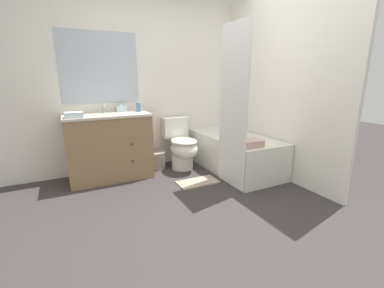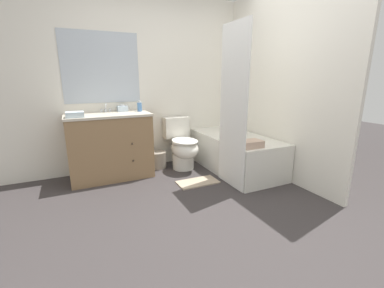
{
  "view_description": "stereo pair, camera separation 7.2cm",
  "coord_description": "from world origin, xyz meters",
  "px_view_note": "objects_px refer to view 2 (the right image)",
  "views": [
    {
      "loc": [
        -1.26,
        -2.01,
        1.34
      ],
      "look_at": [
        0.13,
        0.78,
        0.53
      ],
      "focal_mm": 24.0,
      "sensor_mm": 36.0,
      "label": 1
    },
    {
      "loc": [
        -1.2,
        -2.04,
        1.34
      ],
      "look_at": [
        0.13,
        0.78,
        0.53
      ],
      "focal_mm": 24.0,
      "sensor_mm": 36.0,
      "label": 2
    }
  ],
  "objects_px": {
    "sink_faucet": "(106,110)",
    "bathtub": "(235,153)",
    "hand_towel_folded": "(75,115)",
    "tissue_box": "(122,108)",
    "toilet": "(183,146)",
    "bath_mat": "(198,182)",
    "bath_towel_folded": "(250,144)",
    "soap_dispenser": "(140,107)",
    "wastebasket": "(157,160)",
    "vanity_cabinet": "(110,145)"
  },
  "relations": [
    {
      "from": "bath_mat",
      "to": "bath_towel_folded",
      "type": "bearing_deg",
      "value": -34.39
    },
    {
      "from": "wastebasket",
      "to": "sink_faucet",
      "type": "bearing_deg",
      "value": 171.41
    },
    {
      "from": "tissue_box",
      "to": "bath_towel_folded",
      "type": "relative_size",
      "value": 0.49
    },
    {
      "from": "tissue_box",
      "to": "bath_towel_folded",
      "type": "xyz_separation_m",
      "value": [
        1.28,
        -1.25,
        -0.36
      ]
    },
    {
      "from": "toilet",
      "to": "tissue_box",
      "type": "relative_size",
      "value": 5.44
    },
    {
      "from": "sink_faucet",
      "to": "tissue_box",
      "type": "relative_size",
      "value": 1.04
    },
    {
      "from": "sink_faucet",
      "to": "hand_towel_folded",
      "type": "bearing_deg",
      "value": -139.49
    },
    {
      "from": "soap_dispenser",
      "to": "sink_faucet",
      "type": "bearing_deg",
      "value": 164.5
    },
    {
      "from": "hand_towel_folded",
      "to": "bath_mat",
      "type": "xyz_separation_m",
      "value": [
        1.37,
        -0.55,
        -0.9
      ]
    },
    {
      "from": "vanity_cabinet",
      "to": "tissue_box",
      "type": "xyz_separation_m",
      "value": [
        0.22,
        0.17,
        0.47
      ]
    },
    {
      "from": "sink_faucet",
      "to": "bathtub",
      "type": "height_order",
      "value": "sink_faucet"
    },
    {
      "from": "toilet",
      "to": "bath_mat",
      "type": "distance_m",
      "value": 0.7
    },
    {
      "from": "hand_towel_folded",
      "to": "bath_towel_folded",
      "type": "distance_m",
      "value": 2.14
    },
    {
      "from": "toilet",
      "to": "bath_towel_folded",
      "type": "bearing_deg",
      "value": -63.59
    },
    {
      "from": "bath_towel_folded",
      "to": "bath_mat",
      "type": "relative_size",
      "value": 0.52
    },
    {
      "from": "sink_faucet",
      "to": "tissue_box",
      "type": "xyz_separation_m",
      "value": [
        0.22,
        -0.01,
        0.0
      ]
    },
    {
      "from": "sink_faucet",
      "to": "wastebasket",
      "type": "height_order",
      "value": "sink_faucet"
    },
    {
      "from": "soap_dispenser",
      "to": "bath_towel_folded",
      "type": "relative_size",
      "value": 0.54
    },
    {
      "from": "soap_dispenser",
      "to": "bath_towel_folded",
      "type": "distance_m",
      "value": 1.6
    },
    {
      "from": "tissue_box",
      "to": "hand_towel_folded",
      "type": "height_order",
      "value": "tissue_box"
    },
    {
      "from": "tissue_box",
      "to": "hand_towel_folded",
      "type": "distance_m",
      "value": 0.7
    },
    {
      "from": "toilet",
      "to": "bath_mat",
      "type": "height_order",
      "value": "toilet"
    },
    {
      "from": "soap_dispenser",
      "to": "vanity_cabinet",
      "type": "bearing_deg",
      "value": -172.31
    },
    {
      "from": "hand_towel_folded",
      "to": "bath_towel_folded",
      "type": "height_order",
      "value": "hand_towel_folded"
    },
    {
      "from": "bathtub",
      "to": "wastebasket",
      "type": "relative_size",
      "value": 5.73
    },
    {
      "from": "sink_faucet",
      "to": "wastebasket",
      "type": "xyz_separation_m",
      "value": [
        0.68,
        -0.1,
        -0.79
      ]
    },
    {
      "from": "wastebasket",
      "to": "bath_mat",
      "type": "distance_m",
      "value": 0.85
    },
    {
      "from": "toilet",
      "to": "bath_towel_folded",
      "type": "xyz_separation_m",
      "value": [
        0.48,
        -0.98,
        0.21
      ]
    },
    {
      "from": "hand_towel_folded",
      "to": "bath_mat",
      "type": "relative_size",
      "value": 0.38
    },
    {
      "from": "wastebasket",
      "to": "tissue_box",
      "type": "distance_m",
      "value": 0.92
    },
    {
      "from": "toilet",
      "to": "bathtub",
      "type": "height_order",
      "value": "toilet"
    },
    {
      "from": "toilet",
      "to": "bathtub",
      "type": "relative_size",
      "value": 0.49
    },
    {
      "from": "sink_faucet",
      "to": "bathtub",
      "type": "bearing_deg",
      "value": -21.31
    },
    {
      "from": "bathtub",
      "to": "soap_dispenser",
      "type": "height_order",
      "value": "soap_dispenser"
    },
    {
      "from": "sink_faucet",
      "to": "bath_towel_folded",
      "type": "xyz_separation_m",
      "value": [
        1.5,
        -1.25,
        -0.36
      ]
    },
    {
      "from": "tissue_box",
      "to": "bath_mat",
      "type": "relative_size",
      "value": 0.26
    },
    {
      "from": "tissue_box",
      "to": "soap_dispenser",
      "type": "distance_m",
      "value": 0.25
    },
    {
      "from": "sink_faucet",
      "to": "toilet",
      "type": "relative_size",
      "value": 0.19
    },
    {
      "from": "toilet",
      "to": "sink_faucet",
      "type": "bearing_deg",
      "value": 164.78
    },
    {
      "from": "vanity_cabinet",
      "to": "toilet",
      "type": "xyz_separation_m",
      "value": [
        1.02,
        -0.1,
        -0.11
      ]
    },
    {
      "from": "tissue_box",
      "to": "bath_towel_folded",
      "type": "bearing_deg",
      "value": -44.22
    },
    {
      "from": "bathtub",
      "to": "soap_dispenser",
      "type": "relative_size",
      "value": 10.12
    },
    {
      "from": "tissue_box",
      "to": "wastebasket",
      "type": "bearing_deg",
      "value": -11.78
    },
    {
      "from": "wastebasket",
      "to": "bath_mat",
      "type": "height_order",
      "value": "wastebasket"
    },
    {
      "from": "sink_faucet",
      "to": "tissue_box",
      "type": "distance_m",
      "value": 0.23
    },
    {
      "from": "soap_dispenser",
      "to": "bath_towel_folded",
      "type": "bearing_deg",
      "value": -46.75
    },
    {
      "from": "toilet",
      "to": "hand_towel_folded",
      "type": "distance_m",
      "value": 1.53
    },
    {
      "from": "hand_towel_folded",
      "to": "vanity_cabinet",
      "type": "bearing_deg",
      "value": 21.58
    },
    {
      "from": "wastebasket",
      "to": "bath_towel_folded",
      "type": "bearing_deg",
      "value": -54.31
    },
    {
      "from": "wastebasket",
      "to": "tissue_box",
      "type": "height_order",
      "value": "tissue_box"
    }
  ]
}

